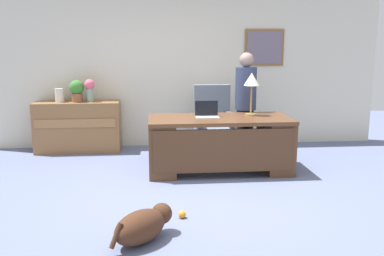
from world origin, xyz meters
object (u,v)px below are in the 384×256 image
(vase_with_flowers, at_px, (90,88))
(potted_plant, at_px, (77,90))
(dog_toy_ball, at_px, (182,214))
(credenza, at_px, (78,127))
(vase_empty, at_px, (59,95))
(armchair, at_px, (213,123))
(desk, at_px, (220,142))
(person_standing, at_px, (245,106))
(desk_lamp, at_px, (252,82))
(laptop, at_px, (207,113))
(dog_lying, at_px, (143,225))

(vase_with_flowers, xyz_separation_m, potted_plant, (-0.21, 0.00, -0.02))
(dog_toy_ball, bearing_deg, credenza, 117.77)
(vase_empty, bearing_deg, armchair, -7.09)
(desk, height_order, credenza, credenza)
(desk, bearing_deg, vase_with_flowers, 145.29)
(person_standing, xyz_separation_m, vase_empty, (-2.94, 0.77, 0.10))
(desk_lamp, bearing_deg, laptop, -170.36)
(dog_lying, bearing_deg, vase_with_flowers, 105.44)
(desk, xyz_separation_m, vase_empty, (-2.46, 1.36, 0.53))
(credenza, relative_size, laptop, 4.34)
(person_standing, relative_size, vase_with_flowers, 4.45)
(person_standing, bearing_deg, dog_toy_ball, -117.28)
(credenza, distance_m, desk_lamp, 3.02)
(credenza, height_order, vase_empty, vase_empty)
(dog_lying, bearing_deg, dog_toy_ball, 51.56)
(credenza, bearing_deg, armchair, -7.92)
(dog_lying, relative_size, vase_with_flowers, 1.64)
(person_standing, bearing_deg, desk_lamp, -91.49)
(desk, relative_size, dog_toy_ball, 25.04)
(person_standing, distance_m, vase_with_flowers, 2.58)
(desk_lamp, bearing_deg, vase_empty, 157.97)
(vase_empty, bearing_deg, person_standing, -14.73)
(desk, xyz_separation_m, laptop, (-0.18, 0.07, 0.40))
(vase_empty, bearing_deg, vase_with_flowers, 0.00)
(armchair, xyz_separation_m, laptop, (-0.23, -0.98, 0.33))
(desk, xyz_separation_m, vase_with_flowers, (-1.97, 1.36, 0.63))
(laptop, height_order, vase_with_flowers, vase_with_flowers)
(laptop, xyz_separation_m, vase_with_flowers, (-1.79, 1.30, 0.23))
(armchair, distance_m, laptop, 1.06)
(dog_lying, bearing_deg, person_standing, 60.46)
(person_standing, relative_size, potted_plant, 4.58)
(dog_toy_ball, bearing_deg, potted_plant, 117.64)
(credenza, bearing_deg, vase_empty, 179.73)
(person_standing, bearing_deg, armchair, 133.20)
(vase_empty, bearing_deg, dog_toy_ball, -58.19)
(desk, height_order, vase_with_flowers, vase_with_flowers)
(desk, height_order, vase_empty, vase_empty)
(desk_lamp, distance_m, vase_with_flowers, 2.72)
(credenza, xyz_separation_m, person_standing, (2.66, -0.77, 0.43))
(desk_lamp, bearing_deg, vase_with_flowers, 154.07)
(desk, bearing_deg, dog_toy_ball, -111.93)
(dog_lying, height_order, potted_plant, potted_plant)
(person_standing, bearing_deg, vase_with_flowers, 162.48)
(desk, relative_size, laptop, 6.16)
(desk, xyz_separation_m, armchair, (0.05, 1.05, 0.07))
(credenza, xyz_separation_m, dog_lying, (1.16, -3.42, -0.26))
(vase_empty, distance_m, dog_toy_ball, 3.58)
(potted_plant, bearing_deg, armchair, -7.98)
(credenza, relative_size, desk_lamp, 2.29)
(vase_empty, bearing_deg, desk_lamp, -22.03)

